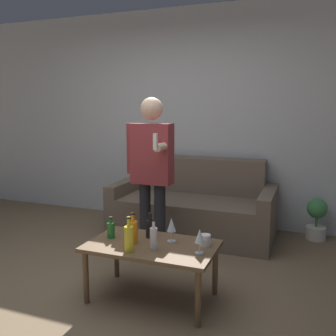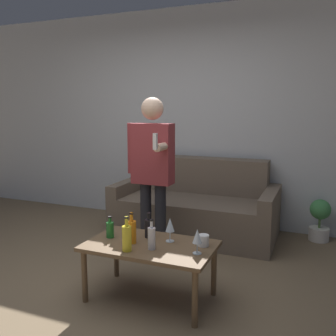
{
  "view_description": "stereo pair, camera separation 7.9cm",
  "coord_description": "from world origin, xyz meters",
  "px_view_note": "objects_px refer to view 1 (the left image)",
  "views": [
    {
      "loc": [
        1.57,
        -2.34,
        1.48
      ],
      "look_at": [
        0.41,
        0.7,
        0.95
      ],
      "focal_mm": 40.0,
      "sensor_mm": 36.0,
      "label": 1
    },
    {
      "loc": [
        1.65,
        -2.31,
        1.48
      ],
      "look_at": [
        0.41,
        0.7,
        0.95
      ],
      "focal_mm": 40.0,
      "sensor_mm": 36.0,
      "label": 2
    }
  ],
  "objects_px": {
    "couch": "(194,207)",
    "bottle_orange": "(154,238)",
    "person_standing_front": "(152,166)",
    "coffee_table": "(152,250)"
  },
  "relations": [
    {
      "from": "couch",
      "to": "bottle_orange",
      "type": "height_order",
      "value": "couch"
    },
    {
      "from": "person_standing_front",
      "to": "bottle_orange",
      "type": "bearing_deg",
      "value": -65.81
    },
    {
      "from": "bottle_orange",
      "to": "person_standing_front",
      "type": "xyz_separation_m",
      "value": [
        -0.36,
        0.8,
        0.4
      ]
    },
    {
      "from": "coffee_table",
      "to": "person_standing_front",
      "type": "height_order",
      "value": "person_standing_front"
    },
    {
      "from": "coffee_table",
      "to": "person_standing_front",
      "type": "relative_size",
      "value": 0.63
    },
    {
      "from": "couch",
      "to": "bottle_orange",
      "type": "bearing_deg",
      "value": -83.28
    },
    {
      "from": "coffee_table",
      "to": "bottle_orange",
      "type": "bearing_deg",
      "value": -59.1
    },
    {
      "from": "couch",
      "to": "person_standing_front",
      "type": "xyz_separation_m",
      "value": [
        -0.16,
        -0.89,
        0.62
      ]
    },
    {
      "from": "couch",
      "to": "coffee_table",
      "type": "height_order",
      "value": "couch"
    },
    {
      "from": "bottle_orange",
      "to": "person_standing_front",
      "type": "distance_m",
      "value": 0.96
    }
  ]
}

